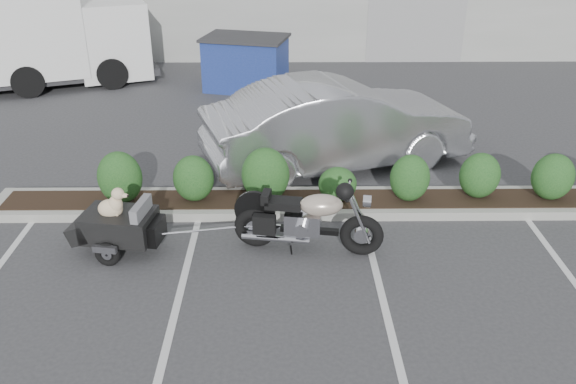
{
  "coord_description": "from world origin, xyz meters",
  "views": [
    {
      "loc": [
        -0.11,
        -6.97,
        4.84
      ],
      "look_at": [
        -0.04,
        1.28,
        0.75
      ],
      "focal_mm": 38.0,
      "sensor_mm": 36.0,
      "label": 1
    }
  ],
  "objects_px": {
    "motorcycle": "(307,220)",
    "pet_trailer": "(118,224)",
    "sedan": "(338,124)",
    "delivery_truck": "(27,34)",
    "dumpster": "(246,63)"
  },
  "relations": [
    {
      "from": "pet_trailer",
      "to": "delivery_truck",
      "type": "distance_m",
      "value": 9.71
    },
    {
      "from": "sedan",
      "to": "motorcycle",
      "type": "bearing_deg",
      "value": 148.59
    },
    {
      "from": "dumpster",
      "to": "delivery_truck",
      "type": "bearing_deg",
      "value": -168.93
    },
    {
      "from": "sedan",
      "to": "delivery_truck",
      "type": "xyz_separation_m",
      "value": [
        -7.85,
        5.46,
        0.58
      ]
    },
    {
      "from": "pet_trailer",
      "to": "sedan",
      "type": "relative_size",
      "value": 0.35
    },
    {
      "from": "pet_trailer",
      "to": "motorcycle",
      "type": "bearing_deg",
      "value": 8.79
    },
    {
      "from": "motorcycle",
      "to": "delivery_truck",
      "type": "relative_size",
      "value": 0.33
    },
    {
      "from": "dumpster",
      "to": "delivery_truck",
      "type": "height_order",
      "value": "delivery_truck"
    },
    {
      "from": "dumpster",
      "to": "delivery_truck",
      "type": "distance_m",
      "value": 5.87
    },
    {
      "from": "motorcycle",
      "to": "pet_trailer",
      "type": "height_order",
      "value": "motorcycle"
    },
    {
      "from": "motorcycle",
      "to": "pet_trailer",
      "type": "distance_m",
      "value": 2.78
    },
    {
      "from": "motorcycle",
      "to": "dumpster",
      "type": "distance_m",
      "value": 8.43
    },
    {
      "from": "dumpster",
      "to": "delivery_truck",
      "type": "xyz_separation_m",
      "value": [
        -5.82,
        0.31,
        0.7
      ]
    },
    {
      "from": "pet_trailer",
      "to": "dumpster",
      "type": "distance_m",
      "value": 8.42
    },
    {
      "from": "motorcycle",
      "to": "dumpster",
      "type": "xyz_separation_m",
      "value": [
        -1.33,
        8.32,
        0.2
      ]
    }
  ]
}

